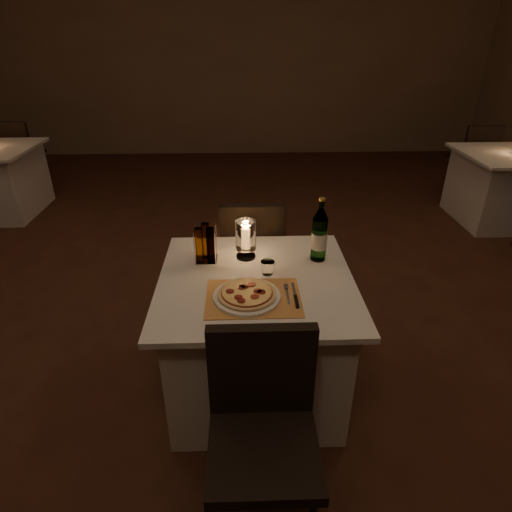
{
  "coord_description": "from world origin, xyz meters",
  "views": [
    {
      "loc": [
        0.11,
        -2.26,
        1.87
      ],
      "look_at": [
        0.17,
        -0.36,
        0.86
      ],
      "focal_mm": 30.0,
      "sensor_mm": 36.0,
      "label": 1
    }
  ],
  "objects_px": {
    "neighbor_table_right": "(504,188)",
    "main_table": "(256,335)",
    "hurricane_candle": "(246,236)",
    "water_bottle": "(319,235)",
    "chair_far": "(252,248)",
    "chair_near": "(263,416)",
    "tumbler": "(268,268)",
    "pizza": "(247,293)",
    "plate": "(247,296)"
  },
  "relations": [
    {
      "from": "main_table",
      "to": "chair_far",
      "type": "xyz_separation_m",
      "value": [
        0.0,
        0.71,
        0.18
      ]
    },
    {
      "from": "main_table",
      "to": "water_bottle",
      "type": "xyz_separation_m",
      "value": [
        0.35,
        0.2,
        0.51
      ]
    },
    {
      "from": "neighbor_table_right",
      "to": "chair_far",
      "type": "bearing_deg",
      "value": -148.53
    },
    {
      "from": "main_table",
      "to": "chair_far",
      "type": "distance_m",
      "value": 0.74
    },
    {
      "from": "chair_near",
      "to": "tumbler",
      "type": "bearing_deg",
      "value": 85.43
    },
    {
      "from": "main_table",
      "to": "tumbler",
      "type": "relative_size",
      "value": 13.74
    },
    {
      "from": "chair_far",
      "to": "water_bottle",
      "type": "height_order",
      "value": "water_bottle"
    },
    {
      "from": "pizza",
      "to": "hurricane_candle",
      "type": "height_order",
      "value": "hurricane_candle"
    },
    {
      "from": "pizza",
      "to": "tumbler",
      "type": "xyz_separation_m",
      "value": [
        0.11,
        0.23,
        0.01
      ]
    },
    {
      "from": "main_table",
      "to": "hurricane_candle",
      "type": "height_order",
      "value": "hurricane_candle"
    },
    {
      "from": "pizza",
      "to": "hurricane_candle",
      "type": "distance_m",
      "value": 0.43
    },
    {
      "from": "main_table",
      "to": "chair_near",
      "type": "relative_size",
      "value": 1.11
    },
    {
      "from": "chair_far",
      "to": "main_table",
      "type": "bearing_deg",
      "value": -90.0
    },
    {
      "from": "hurricane_candle",
      "to": "neighbor_table_right",
      "type": "xyz_separation_m",
      "value": [
        2.78,
        2.15,
        -0.49
      ]
    },
    {
      "from": "chair_near",
      "to": "plate",
      "type": "height_order",
      "value": "chair_near"
    },
    {
      "from": "neighbor_table_right",
      "to": "pizza",
      "type": "bearing_deg",
      "value": -137.31
    },
    {
      "from": "plate",
      "to": "neighbor_table_right",
      "type": "height_order",
      "value": "plate"
    },
    {
      "from": "chair_far",
      "to": "pizza",
      "type": "distance_m",
      "value": 0.92
    },
    {
      "from": "main_table",
      "to": "neighbor_table_right",
      "type": "xyz_separation_m",
      "value": [
        2.73,
        2.39,
        0.0
      ]
    },
    {
      "from": "chair_near",
      "to": "main_table",
      "type": "bearing_deg",
      "value": 90.0
    },
    {
      "from": "pizza",
      "to": "hurricane_candle",
      "type": "xyz_separation_m",
      "value": [
        0.0,
        0.42,
        0.1
      ]
    },
    {
      "from": "plate",
      "to": "pizza",
      "type": "xyz_separation_m",
      "value": [
        -0.0,
        -0.0,
        0.02
      ]
    },
    {
      "from": "tumbler",
      "to": "hurricane_candle",
      "type": "xyz_separation_m",
      "value": [
        -0.11,
        0.19,
        0.09
      ]
    },
    {
      "from": "tumbler",
      "to": "plate",
      "type": "bearing_deg",
      "value": -116.03
    },
    {
      "from": "tumbler",
      "to": "neighbor_table_right",
      "type": "xyz_separation_m",
      "value": [
        2.67,
        2.34,
        -0.4
      ]
    },
    {
      "from": "pizza",
      "to": "water_bottle",
      "type": "distance_m",
      "value": 0.56
    },
    {
      "from": "plate",
      "to": "chair_far",
      "type": "bearing_deg",
      "value": 86.8
    },
    {
      "from": "main_table",
      "to": "plate",
      "type": "distance_m",
      "value": 0.42
    },
    {
      "from": "chair_far",
      "to": "hurricane_candle",
      "type": "distance_m",
      "value": 0.58
    },
    {
      "from": "hurricane_candle",
      "to": "neighbor_table_right",
      "type": "distance_m",
      "value": 3.55
    },
    {
      "from": "chair_near",
      "to": "hurricane_candle",
      "type": "height_order",
      "value": "hurricane_candle"
    },
    {
      "from": "main_table",
      "to": "plate",
      "type": "relative_size",
      "value": 3.12
    },
    {
      "from": "plate",
      "to": "hurricane_candle",
      "type": "xyz_separation_m",
      "value": [
        0.0,
        0.42,
        0.12
      ]
    },
    {
      "from": "tumbler",
      "to": "hurricane_candle",
      "type": "relative_size",
      "value": 0.33
    },
    {
      "from": "main_table",
      "to": "hurricane_candle",
      "type": "relative_size",
      "value": 4.59
    },
    {
      "from": "tumbler",
      "to": "hurricane_candle",
      "type": "distance_m",
      "value": 0.24
    },
    {
      "from": "chair_near",
      "to": "tumbler",
      "type": "distance_m",
      "value": 0.8
    },
    {
      "from": "pizza",
      "to": "water_bottle",
      "type": "height_order",
      "value": "water_bottle"
    },
    {
      "from": "plate",
      "to": "neighbor_table_right",
      "type": "bearing_deg",
      "value": 42.69
    },
    {
      "from": "neighbor_table_right",
      "to": "main_table",
      "type": "bearing_deg",
      "value": -138.86
    },
    {
      "from": "pizza",
      "to": "water_bottle",
      "type": "relative_size",
      "value": 0.78
    },
    {
      "from": "pizza",
      "to": "tumbler",
      "type": "bearing_deg",
      "value": 63.98
    },
    {
      "from": "plate",
      "to": "main_table",
      "type": "bearing_deg",
      "value": 74.48
    },
    {
      "from": "pizza",
      "to": "hurricane_candle",
      "type": "bearing_deg",
      "value": 89.89
    },
    {
      "from": "hurricane_candle",
      "to": "pizza",
      "type": "bearing_deg",
      "value": -90.11
    },
    {
      "from": "hurricane_candle",
      "to": "chair_near",
      "type": "bearing_deg",
      "value": -87.04
    },
    {
      "from": "chair_far",
      "to": "tumbler",
      "type": "xyz_separation_m",
      "value": [
        0.06,
        -0.67,
        0.23
      ]
    },
    {
      "from": "main_table",
      "to": "neighbor_table_right",
      "type": "height_order",
      "value": "same"
    },
    {
      "from": "chair_near",
      "to": "hurricane_candle",
      "type": "bearing_deg",
      "value": 92.96
    },
    {
      "from": "chair_near",
      "to": "water_bottle",
      "type": "relative_size",
      "value": 2.51
    }
  ]
}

